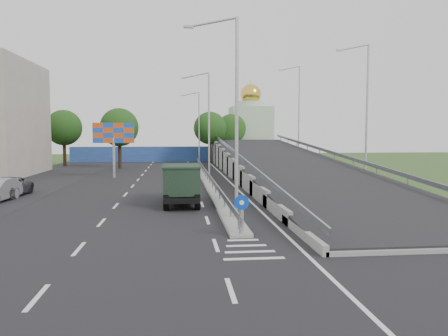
{
  "coord_description": "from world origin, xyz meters",
  "views": [
    {
      "loc": [
        -2.65,
        -15.99,
        4.49
      ],
      "look_at": [
        0.32,
        12.31,
        2.2
      ],
      "focal_mm": 35.0,
      "sensor_mm": 36.0,
      "label": 1
    }
  ],
  "objects": [
    {
      "name": "overpass_ramp",
      "position": [
        7.5,
        24.0,
        1.75
      ],
      "size": [
        10.0,
        50.0,
        3.5
      ],
      "color": "gray",
      "rests_on": "ground"
    },
    {
      "name": "tree_left_far",
      "position": [
        -18.0,
        45.0,
        5.18
      ],
      "size": [
        4.8,
        4.8,
        7.6
      ],
      "color": "black",
      "rests_on": "ground"
    },
    {
      "name": "median_guardrail",
      "position": [
        0.0,
        24.0,
        0.75
      ],
      "size": [
        0.09,
        44.0,
        0.71
      ],
      "color": "gray",
      "rests_on": "median"
    },
    {
      "name": "tree_left_mid",
      "position": [
        -10.0,
        40.0,
        5.18
      ],
      "size": [
        4.8,
        4.8,
        7.6
      ],
      "color": "black",
      "rests_on": "ground"
    },
    {
      "name": "church",
      "position": [
        10.0,
        60.0,
        5.31
      ],
      "size": [
        7.0,
        7.0,
        13.8
      ],
      "color": "#B2CCAD",
      "rests_on": "ground"
    },
    {
      "name": "lamp_post_near",
      "position": [
        0.11,
        6.0,
        5.81
      ],
      "size": [
        2.74,
        0.18,
        10.08
      ],
      "color": "#B2B5B7",
      "rests_on": "median"
    },
    {
      "name": "parking_strip",
      "position": [
        -16.0,
        20.0,
        0.0
      ],
      "size": [
        8.0,
        90.0,
        0.05
      ],
      "primitive_type": "cube",
      "color": "black",
      "rests_on": "ground"
    },
    {
      "name": "lamp_post_mid",
      "position": [
        0.11,
        26.0,
        5.81
      ],
      "size": [
        2.74,
        0.18,
        10.08
      ],
      "color": "#B2B5B7",
      "rests_on": "median"
    },
    {
      "name": "ground",
      "position": [
        0.0,
        0.0,
        0.0
      ],
      "size": [
        160.0,
        160.0,
        0.0
      ],
      "primitive_type": "plane",
      "color": "#2D4C1E",
      "rests_on": "ground"
    },
    {
      "name": "dump_truck",
      "position": [
        -2.48,
        11.42,
        1.4
      ],
      "size": [
        2.25,
        5.73,
        2.53
      ],
      "rotation": [
        0.0,
        0.0,
        0.0
      ],
      "color": "black",
      "rests_on": "ground"
    },
    {
      "name": "sign_bollard",
      "position": [
        0.0,
        2.17,
        1.03
      ],
      "size": [
        0.64,
        0.23,
        1.67
      ],
      "color": "black",
      "rests_on": "median"
    },
    {
      "name": "median",
      "position": [
        0.0,
        24.0,
        0.1
      ],
      "size": [
        1.0,
        44.0,
        0.2
      ],
      "primitive_type": "cube",
      "color": "gray",
      "rests_on": "ground"
    },
    {
      "name": "road_surface",
      "position": [
        -3.0,
        20.0,
        0.0
      ],
      "size": [
        26.0,
        90.0,
        0.04
      ],
      "primitive_type": "cube",
      "color": "black",
      "rests_on": "ground"
    },
    {
      "name": "parked_car_c",
      "position": [
        -14.71,
        15.62,
        0.7
      ],
      "size": [
        2.63,
        5.16,
        1.4
      ],
      "primitive_type": "imported",
      "rotation": [
        0.0,
        0.0,
        -0.06
      ],
      "color": "#39383E",
      "rests_on": "ground"
    },
    {
      "name": "tree_ramp_far",
      "position": [
        6.0,
        55.0,
        5.18
      ],
      "size": [
        4.8,
        4.8,
        7.6
      ],
      "color": "black",
      "rests_on": "ground"
    },
    {
      "name": "tree_median_far",
      "position": [
        2.0,
        48.0,
        5.18
      ],
      "size": [
        4.8,
        4.8,
        7.6
      ],
      "color": "black",
      "rests_on": "ground"
    },
    {
      "name": "blue_wall",
      "position": [
        -4.0,
        52.0,
        1.2
      ],
      "size": [
        30.0,
        0.5,
        2.4
      ],
      "primitive_type": "cube",
      "color": "#2B3D9F",
      "rests_on": "ground"
    },
    {
      "name": "lamp_post_far",
      "position": [
        0.11,
        46.0,
        5.81
      ],
      "size": [
        2.74,
        0.18,
        10.08
      ],
      "color": "#B2B5B7",
      "rests_on": "median"
    },
    {
      "name": "billboard",
      "position": [
        -9.0,
        28.0,
        4.19
      ],
      "size": [
        4.0,
        0.24,
        5.5
      ],
      "color": "#B2B5B7",
      "rests_on": "ground"
    }
  ]
}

